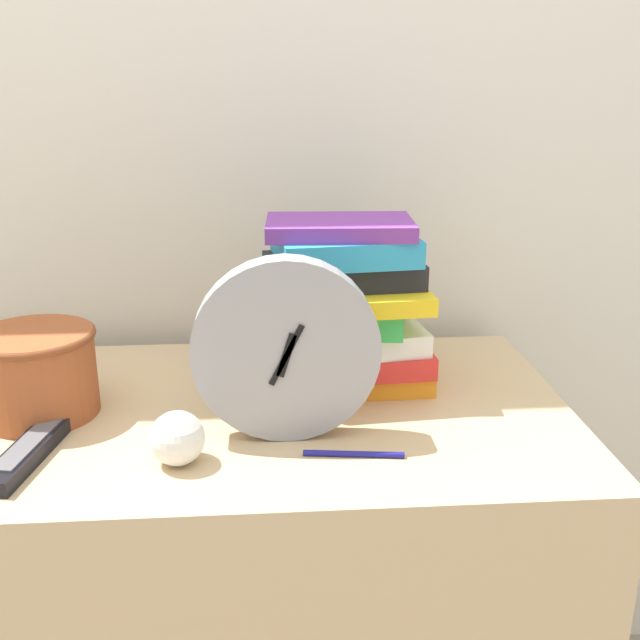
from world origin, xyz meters
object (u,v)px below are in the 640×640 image
object	(u,v)px
basket	(36,370)
pen	(354,454)
tv_remote	(30,450)
desk_clock	(286,350)
crumpled_paper_ball	(177,438)
book_stack	(349,305)

from	to	relation	value
basket	pen	size ratio (longest dim) A/B	1.35
tv_remote	desk_clock	bearing A→B (deg)	6.19
tv_remote	crumpled_paper_ball	size ratio (longest dim) A/B	2.88
book_stack	pen	world-z (taller)	book_stack
basket	pen	xyz separation A→B (m)	(0.44, -0.16, -0.06)
desk_clock	pen	size ratio (longest dim) A/B	1.91
book_stack	pen	size ratio (longest dim) A/B	2.03
tv_remote	crumpled_paper_ball	bearing A→B (deg)	-8.67
crumpled_paper_ball	desk_clock	bearing A→B (deg)	25.03
pen	desk_clock	bearing A→B (deg)	141.67
desk_clock	basket	size ratio (longest dim) A/B	1.42
basket	crumpled_paper_ball	xyz separation A→B (m)	(0.22, -0.16, -0.03)
tv_remote	pen	world-z (taller)	tv_remote
basket	book_stack	bearing A→B (deg)	9.32
book_stack	pen	distance (m)	0.27
crumpled_paper_ball	pen	distance (m)	0.23
basket	crumpled_paper_ball	world-z (taller)	basket
book_stack	pen	bearing A→B (deg)	-94.59
basket	crumpled_paper_ball	bearing A→B (deg)	-36.96
pen	basket	bearing A→B (deg)	159.65
desk_clock	crumpled_paper_ball	distance (m)	0.18
basket	pen	distance (m)	0.47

